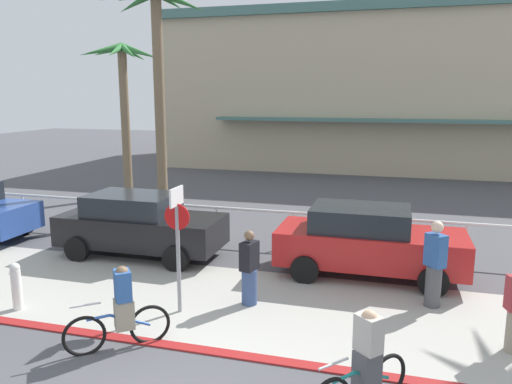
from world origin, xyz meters
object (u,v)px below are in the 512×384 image
object	(u,v)px
bollard_1	(16,286)
palm_tree_2	(157,43)
cyclist_blue_0	(121,310)
pedestrian_1	(249,271)
car_red_2	(368,241)
cyclist_teal_1	(365,364)
pedestrian_2	(434,267)
palm_tree_1	(123,77)
stop_sign_bike_lane	(178,232)
car_black_1	(140,224)

from	to	relation	value
bollard_1	palm_tree_2	size ratio (longest dim) A/B	0.13
palm_tree_2	cyclist_blue_0	xyz separation A→B (m)	(3.61, -8.91, -5.32)
palm_tree_2	pedestrian_1	distance (m)	9.93
bollard_1	car_red_2	world-z (taller)	car_red_2
palm_tree_2	cyclist_teal_1	world-z (taller)	palm_tree_2
bollard_1	pedestrian_2	bearing A→B (deg)	16.84
cyclist_blue_0	palm_tree_1	bearing A→B (deg)	119.54
pedestrian_1	stop_sign_bike_lane	bearing A→B (deg)	-149.26
cyclist_blue_0	pedestrian_2	bearing A→B (deg)	31.62
stop_sign_bike_lane	pedestrian_1	size ratio (longest dim) A/B	1.60
palm_tree_1	car_black_1	xyz separation A→B (m)	(4.44, -7.05, -4.14)
car_black_1	cyclist_blue_0	bearing A→B (deg)	-64.76
bollard_1	pedestrian_1	distance (m)	4.71
car_black_1	car_red_2	world-z (taller)	same
palm_tree_1	cyclist_blue_0	bearing A→B (deg)	-60.46
palm_tree_2	car_red_2	size ratio (longest dim) A/B	1.78
bollard_1	car_black_1	world-z (taller)	car_black_1
stop_sign_bike_lane	car_red_2	bearing A→B (deg)	42.24
stop_sign_bike_lane	palm_tree_1	xyz separation A→B (m)	(-6.98, 10.11, 3.34)
palm_tree_1	car_red_2	xyz separation A→B (m)	(10.46, -6.95, -4.14)
car_black_1	pedestrian_2	distance (m)	7.57
palm_tree_1	cyclist_teal_1	xyz separation A→B (m)	(10.75, -12.32, -4.32)
car_red_2	cyclist_blue_0	xyz separation A→B (m)	(-3.83, -4.73, -0.18)
car_red_2	pedestrian_2	xyz separation A→B (m)	(1.42, -1.49, -0.02)
pedestrian_1	pedestrian_2	distance (m)	3.77
bollard_1	car_red_2	size ratio (longest dim) A/B	0.23
bollard_1	palm_tree_2	distance (m)	9.84
car_black_1	pedestrian_1	xyz separation A→B (m)	(3.78, -2.32, -0.14)
palm_tree_2	pedestrian_1	xyz separation A→B (m)	(5.21, -6.59, -5.28)
stop_sign_bike_lane	cyclist_teal_1	distance (m)	4.48
bollard_1	car_red_2	distance (m)	7.77
bollard_1	car_black_1	size ratio (longest dim) A/B	0.23
palm_tree_2	pedestrian_2	size ratio (longest dim) A/B	4.28
bollard_1	palm_tree_2	world-z (taller)	palm_tree_2
pedestrian_1	pedestrian_2	size ratio (longest dim) A/B	0.88
bollard_1	cyclist_teal_1	world-z (taller)	cyclist_teal_1
cyclist_blue_0	pedestrian_2	distance (m)	6.17
stop_sign_bike_lane	car_black_1	size ratio (longest dim) A/B	0.58
car_red_2	bollard_1	bearing A→B (deg)	-149.44
palm_tree_2	car_red_2	distance (m)	9.97
car_black_1	stop_sign_bike_lane	bearing A→B (deg)	-50.26
stop_sign_bike_lane	car_black_1	xyz separation A→B (m)	(-2.54, 3.06, -0.81)
pedestrian_2	car_black_1	bearing A→B (deg)	169.37
palm_tree_2	pedestrian_1	bearing A→B (deg)	-51.67
car_red_2	car_black_1	bearing A→B (deg)	-179.06
cyclist_blue_0	pedestrian_1	distance (m)	2.81
car_black_1	cyclist_blue_0	distance (m)	5.12
palm_tree_2	car_black_1	size ratio (longest dim) A/B	1.78
cyclist_teal_1	stop_sign_bike_lane	bearing A→B (deg)	149.52
car_red_2	pedestrian_2	bearing A→B (deg)	-46.47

